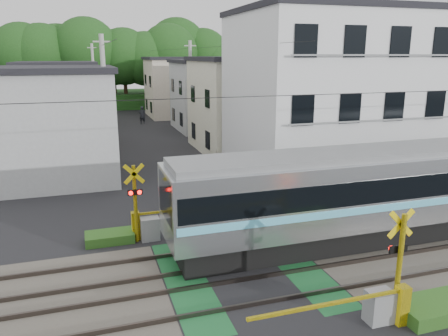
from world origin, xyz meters
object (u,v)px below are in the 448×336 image
object	(u,v)px
crossing_signal_far	(147,222)
crossing_signal_near	(384,298)
apartment_block	(329,97)
commuter_train	(386,191)
pedestrian	(142,115)

from	to	relation	value
crossing_signal_far	crossing_signal_near	bearing A→B (deg)	-54.71
crossing_signal_near	crossing_signal_far	world-z (taller)	same
crossing_signal_far	apartment_block	distance (m)	13.14
crossing_signal_far	apartment_block	bearing A→B (deg)	27.78
commuter_train	crossing_signal_far	world-z (taller)	commuter_train
commuter_train	crossing_signal_far	xyz separation A→B (m)	(-8.81, 2.45, -1.16)
commuter_train	crossing_signal_near	world-z (taller)	commuter_train
commuter_train	crossing_signal_near	bearing A→B (deg)	-126.84
crossing_signal_far	pedestrian	xyz separation A→B (m)	(3.63, 29.29, 0.21)
commuter_train	crossing_signal_far	distance (m)	9.22
commuter_train	apartment_block	size ratio (longest dim) A/B	1.67
commuter_train	crossing_signal_near	distance (m)	6.17
commuter_train	crossing_signal_far	bearing A→B (deg)	164.43
apartment_block	commuter_train	bearing A→B (deg)	-105.35
pedestrian	crossing_signal_far	bearing A→B (deg)	102.81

